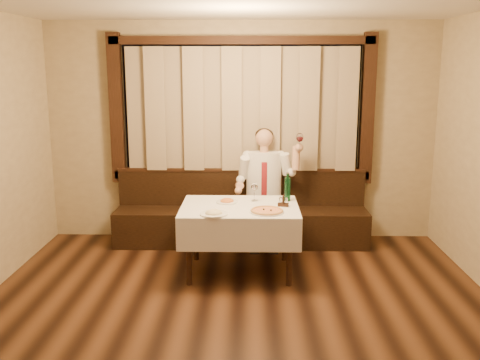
{
  "coord_description": "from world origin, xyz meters",
  "views": [
    {
      "loc": [
        0.1,
        -3.89,
        2.25
      ],
      "look_at": [
        0.0,
        1.9,
        1.0
      ],
      "focal_mm": 40.0,
      "sensor_mm": 36.0,
      "label": 1
    }
  ],
  "objects_px": {
    "pasta_red": "(227,200)",
    "pasta_cream": "(214,211)",
    "pizza": "(267,211)",
    "green_bottle": "(287,189)",
    "seated_man": "(265,179)",
    "cruet_caddy": "(283,202)",
    "dining_table": "(240,215)",
    "banquette": "(241,219)"
  },
  "relations": [
    {
      "from": "pizza",
      "to": "pasta_cream",
      "type": "bearing_deg",
      "value": -169.23
    },
    {
      "from": "pizza",
      "to": "pasta_red",
      "type": "bearing_deg",
      "value": 137.03
    },
    {
      "from": "banquette",
      "to": "pasta_red",
      "type": "height_order",
      "value": "banquette"
    },
    {
      "from": "banquette",
      "to": "seated_man",
      "type": "height_order",
      "value": "seated_man"
    },
    {
      "from": "cruet_caddy",
      "to": "banquette",
      "type": "bearing_deg",
      "value": 128.5
    },
    {
      "from": "banquette",
      "to": "green_bottle",
      "type": "relative_size",
      "value": 9.87
    },
    {
      "from": "seated_man",
      "to": "pasta_cream",
      "type": "bearing_deg",
      "value": -113.08
    },
    {
      "from": "pasta_cream",
      "to": "pasta_red",
      "type": "bearing_deg",
      "value": 77.23
    },
    {
      "from": "banquette",
      "to": "seated_man",
      "type": "bearing_deg",
      "value": -17.14
    },
    {
      "from": "banquette",
      "to": "pizza",
      "type": "relative_size",
      "value": 9.0
    },
    {
      "from": "seated_man",
      "to": "pizza",
      "type": "bearing_deg",
      "value": -90.39
    },
    {
      "from": "dining_table",
      "to": "pizza",
      "type": "bearing_deg",
      "value": -42.02
    },
    {
      "from": "pizza",
      "to": "seated_man",
      "type": "relative_size",
      "value": 0.24
    },
    {
      "from": "pasta_red",
      "to": "pasta_cream",
      "type": "bearing_deg",
      "value": -102.77
    },
    {
      "from": "pizza",
      "to": "cruet_caddy",
      "type": "xyz_separation_m",
      "value": [
        0.18,
        0.25,
        0.03
      ]
    },
    {
      "from": "banquette",
      "to": "seated_man",
      "type": "xyz_separation_m",
      "value": [
        0.29,
        -0.09,
        0.54
      ]
    },
    {
      "from": "pasta_red",
      "to": "seated_man",
      "type": "relative_size",
      "value": 0.17
    },
    {
      "from": "dining_table",
      "to": "pasta_red",
      "type": "distance_m",
      "value": 0.24
    },
    {
      "from": "pizza",
      "to": "green_bottle",
      "type": "relative_size",
      "value": 1.1
    },
    {
      "from": "cruet_caddy",
      "to": "pizza",
      "type": "bearing_deg",
      "value": -112.42
    },
    {
      "from": "green_bottle",
      "to": "dining_table",
      "type": "bearing_deg",
      "value": -156.44
    },
    {
      "from": "dining_table",
      "to": "pasta_cream",
      "type": "xyz_separation_m",
      "value": [
        -0.26,
        -0.36,
        0.14
      ]
    },
    {
      "from": "banquette",
      "to": "cruet_caddy",
      "type": "relative_size",
      "value": 26.36
    },
    {
      "from": "pasta_red",
      "to": "pasta_cream",
      "type": "relative_size",
      "value": 0.86
    },
    {
      "from": "pizza",
      "to": "cruet_caddy",
      "type": "relative_size",
      "value": 2.93
    },
    {
      "from": "banquette",
      "to": "pizza",
      "type": "distance_m",
      "value": 1.39
    },
    {
      "from": "dining_table",
      "to": "seated_man",
      "type": "height_order",
      "value": "seated_man"
    },
    {
      "from": "pasta_cream",
      "to": "dining_table",
      "type": "bearing_deg",
      "value": 54.6
    },
    {
      "from": "green_bottle",
      "to": "cruet_caddy",
      "type": "bearing_deg",
      "value": -103.93
    },
    {
      "from": "banquette",
      "to": "pasta_red",
      "type": "xyz_separation_m",
      "value": [
        -0.14,
        -0.88,
        0.48
      ]
    },
    {
      "from": "dining_table",
      "to": "pizza",
      "type": "height_order",
      "value": "pizza"
    },
    {
      "from": "pizza",
      "to": "seated_man",
      "type": "height_order",
      "value": "seated_man"
    },
    {
      "from": "pizza",
      "to": "pasta_cream",
      "type": "distance_m",
      "value": 0.55
    },
    {
      "from": "cruet_caddy",
      "to": "seated_man",
      "type": "relative_size",
      "value": 0.08
    },
    {
      "from": "pasta_cream",
      "to": "green_bottle",
      "type": "height_order",
      "value": "green_bottle"
    },
    {
      "from": "green_bottle",
      "to": "pasta_red",
      "type": "bearing_deg",
      "value": -172.44
    },
    {
      "from": "cruet_caddy",
      "to": "seated_man",
      "type": "distance_m",
      "value": 0.96
    },
    {
      "from": "banquette",
      "to": "pizza",
      "type": "xyz_separation_m",
      "value": [
        0.29,
        -1.28,
        0.46
      ]
    },
    {
      "from": "cruet_caddy",
      "to": "seated_man",
      "type": "xyz_separation_m",
      "value": [
        -0.18,
        0.94,
        0.05
      ]
    },
    {
      "from": "pasta_cream",
      "to": "seated_man",
      "type": "distance_m",
      "value": 1.41
    },
    {
      "from": "pasta_cream",
      "to": "green_bottle",
      "type": "distance_m",
      "value": 0.99
    },
    {
      "from": "cruet_caddy",
      "to": "seated_man",
      "type": "bearing_deg",
      "value": 114.57
    }
  ]
}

